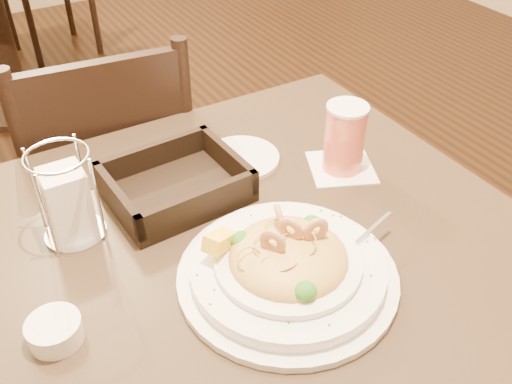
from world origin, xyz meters
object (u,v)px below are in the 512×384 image
main_table (261,326)px  bread_basket (176,186)px  pasta_bowl (287,265)px  butter_ramekin (55,331)px  napkin_caddy (68,202)px  side_plate (241,158)px  drink_glass (345,139)px  dining_chair_near (112,187)px

main_table → bread_basket: bearing=115.0°
pasta_bowl → butter_ramekin: size_ratio=4.93×
napkin_caddy → bread_basket: bearing=2.5°
bread_basket → side_plate: (0.16, 0.04, -0.02)m
main_table → side_plate: 0.34m
main_table → pasta_bowl: size_ratio=2.36×
main_table → napkin_caddy: size_ratio=5.43×
main_table → napkin_caddy: napkin_caddy is taller
drink_glass → napkin_caddy: (-0.51, 0.08, 0.00)m
dining_chair_near → drink_glass: 0.70m
main_table → napkin_caddy: bearing=148.9°
side_plate → butter_ramekin: size_ratio=2.03×
side_plate → butter_ramekin: bearing=-149.9°
dining_chair_near → drink_glass: bearing=128.7°
main_table → pasta_bowl: bearing=-100.0°
drink_glass → side_plate: (-0.16, 0.13, -0.06)m
side_plate → main_table: bearing=-110.1°
main_table → napkin_caddy: (-0.27, 0.16, 0.31)m
napkin_caddy → butter_ramekin: (-0.09, -0.20, -0.05)m
pasta_bowl → drink_glass: drink_glass is taller
main_table → dining_chair_near: size_ratio=0.97×
pasta_bowl → napkin_caddy: (-0.25, 0.27, 0.04)m
drink_glass → pasta_bowl: bearing=-142.5°
main_table → butter_ramekin: butter_ramekin is taller
bread_basket → side_plate: size_ratio=1.58×
dining_chair_near → pasta_bowl: 0.78m
dining_chair_near → bread_basket: 0.52m
main_table → side_plate: (0.08, 0.22, 0.25)m
dining_chair_near → side_plate: 0.51m
side_plate → pasta_bowl: bearing=-106.8°
dining_chair_near → napkin_caddy: 0.58m
pasta_bowl → drink_glass: (0.26, 0.20, 0.04)m
main_table → side_plate: size_ratio=5.73×
pasta_bowl → butter_ramekin: 0.35m
napkin_caddy → butter_ramekin: size_ratio=2.14×
main_table → dining_chair_near: bearing=99.0°
drink_glass → bread_basket: size_ratio=0.65×
napkin_caddy → butter_ramekin: 0.23m
drink_glass → bread_basket: drink_glass is taller
drink_glass → butter_ramekin: size_ratio=2.09×
bread_basket → napkin_caddy: (-0.19, -0.01, 0.05)m
dining_chair_near → side_plate: bearing=119.8°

